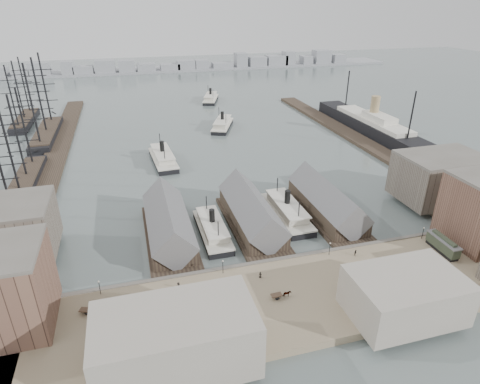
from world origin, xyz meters
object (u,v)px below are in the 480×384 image
object	(u,v)px
ferry_docked_west	(212,229)
ocean_steamer	(372,125)
horse_cart_center	(284,294)
horse_cart_right	(362,290)
horse_cart_left	(94,307)
tram	(443,245)

from	to	relation	value
ferry_docked_west	ocean_steamer	size ratio (longest dim) A/B	0.26
horse_cart_center	horse_cart_right	size ratio (longest dim) A/B	1.03
horse_cart_center	horse_cart_right	world-z (taller)	horse_cart_center
ferry_docked_west	horse_cart_left	xyz separation A→B (m)	(-33.16, -27.30, 0.65)
ferry_docked_west	horse_cart_left	size ratio (longest dim) A/B	5.37
tram	horse_cart_center	size ratio (longest dim) A/B	2.29
tram	horse_cart_left	size ratio (longest dim) A/B	2.31
ferry_docked_west	tram	size ratio (longest dim) A/B	2.32
tram	horse_cart_right	size ratio (longest dim) A/B	2.36
ocean_steamer	horse_cart_left	world-z (taller)	ocean_steamer
horse_cart_left	horse_cart_center	world-z (taller)	horse_cart_left
ocean_steamer	horse_cart_right	size ratio (longest dim) A/B	21.03
ferry_docked_west	horse_cart_right	bearing A→B (deg)	-54.04
ferry_docked_west	ocean_steamer	distance (m)	131.11
horse_cart_left	horse_cart_center	size ratio (longest dim) A/B	0.99
ferry_docked_west	horse_cart_left	world-z (taller)	ferry_docked_west
ocean_steamer	horse_cart_center	bearing A→B (deg)	-130.07
horse_cart_left	horse_cart_right	bearing A→B (deg)	-79.40
ferry_docked_west	ocean_steamer	world-z (taller)	ocean_steamer
horse_cart_left	ocean_steamer	bearing A→B (deg)	-31.45
ferry_docked_west	horse_cart_right	xyz separation A→B (m)	(28.04, -38.66, 0.61)
ferry_docked_west	tram	world-z (taller)	ferry_docked_west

